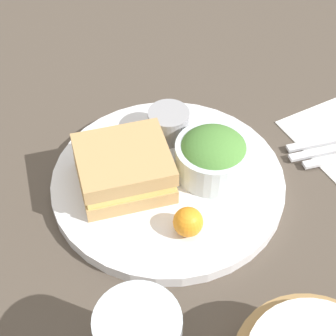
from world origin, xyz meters
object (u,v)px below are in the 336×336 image
Objects in this scene: salad_bowl at (213,155)px; plate at (168,182)px; sandwich at (124,168)px; dressing_cup at (169,123)px.

plate is at bearing -15.36° from salad_bowl.
plate is at bearing 159.20° from sandwich.
plate is at bearing 60.77° from dressing_cup.
sandwich is at bearing -20.80° from plate.
salad_bowl is 1.71× the size of dressing_cup.
salad_bowl is at bearing 164.64° from plate.
salad_bowl is at bearing 100.43° from dressing_cup.
plate is 0.09m from dressing_cup.
salad_bowl is at bearing 162.00° from sandwich.
salad_bowl reaches higher than sandwich.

